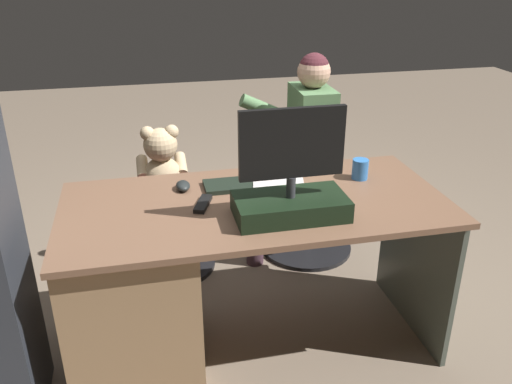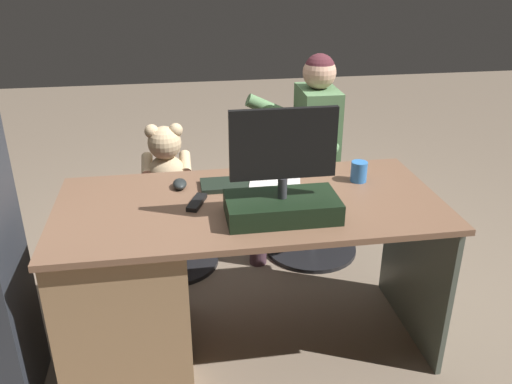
% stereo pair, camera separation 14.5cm
% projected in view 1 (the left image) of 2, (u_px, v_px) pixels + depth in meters
% --- Properties ---
extents(ground_plane, '(10.00, 10.00, 0.00)m').
position_uv_depth(ground_plane, '(239.00, 293.00, 2.86)').
color(ground_plane, '#756453').
extents(desk, '(1.59, 0.75, 0.73)m').
position_uv_depth(desk, '(158.00, 283.00, 2.26)').
color(desk, brown).
rests_on(desk, ground_plane).
extents(monitor, '(0.43, 0.23, 0.43)m').
position_uv_depth(monitor, '(291.00, 190.00, 2.04)').
color(monitor, black).
rests_on(monitor, desk).
extents(keyboard, '(0.42, 0.14, 0.02)m').
position_uv_depth(keyboard, '(252.00, 183.00, 2.34)').
color(keyboard, black).
rests_on(keyboard, desk).
extents(computer_mouse, '(0.06, 0.10, 0.04)m').
position_uv_depth(computer_mouse, '(183.00, 186.00, 2.30)').
color(computer_mouse, '#222727').
rests_on(computer_mouse, desk).
extents(cup, '(0.07, 0.07, 0.09)m').
position_uv_depth(cup, '(360.00, 169.00, 2.40)').
color(cup, '#3372BF').
rests_on(cup, desk).
extents(tv_remote, '(0.10, 0.16, 0.02)m').
position_uv_depth(tv_remote, '(203.00, 204.00, 2.16)').
color(tv_remote, black).
rests_on(tv_remote, desk).
extents(notebook_binder, '(0.28, 0.34, 0.02)m').
position_uv_depth(notebook_binder, '(279.00, 193.00, 2.24)').
color(notebook_binder, silver).
rests_on(notebook_binder, desk).
extents(office_chair_teddy, '(0.53, 0.53, 0.45)m').
position_uv_depth(office_chair_teddy, '(167.00, 225.00, 3.00)').
color(office_chair_teddy, black).
rests_on(office_chair_teddy, ground_plane).
extents(teddy_bear, '(0.27, 0.27, 0.39)m').
position_uv_depth(teddy_bear, '(162.00, 163.00, 2.86)').
color(teddy_bear, tan).
rests_on(teddy_bear, office_chair_teddy).
extents(visitor_chair, '(0.55, 0.55, 0.45)m').
position_uv_depth(visitor_chair, '(308.00, 210.00, 3.18)').
color(visitor_chair, black).
rests_on(visitor_chair, ground_plane).
extents(person, '(0.50, 0.48, 1.18)m').
position_uv_depth(person, '(297.00, 143.00, 2.98)').
color(person, '#547B4E').
rests_on(person, ground_plane).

